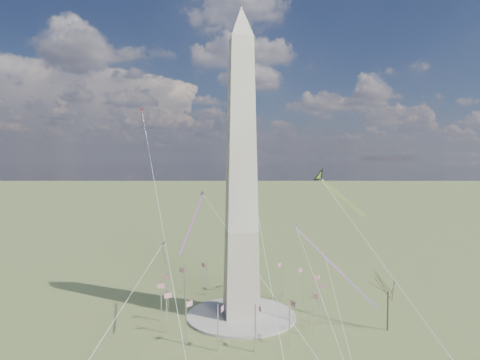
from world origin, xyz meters
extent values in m
plane|color=brown|center=(0.00, 0.00, 0.00)|extent=(2000.00, 2000.00, 0.00)
cylinder|color=#A29D94|center=(0.00, 0.00, 0.40)|extent=(36.00, 36.00, 0.80)
pyramid|color=silver|center=(0.00, 0.00, 95.80)|extent=(9.90, 9.90, 10.00)
cylinder|color=silver|center=(26.00, 0.00, 6.50)|extent=(0.36, 0.36, 13.00)
cube|color=#B21718|center=(26.00, 1.30, 11.80)|extent=(2.40, 0.08, 1.50)
cylinder|color=silver|center=(24.02, 9.95, 6.50)|extent=(0.36, 0.36, 13.00)
cube|color=#B21718|center=(23.52, 11.15, 11.80)|extent=(2.25, 0.99, 1.50)
cylinder|color=silver|center=(18.38, 18.38, 6.50)|extent=(0.36, 0.36, 13.00)
cube|color=#B21718|center=(17.47, 19.30, 11.80)|extent=(1.75, 1.75, 1.50)
cylinder|color=silver|center=(9.95, 24.02, 6.50)|extent=(0.36, 0.36, 13.00)
cube|color=#B21718|center=(8.75, 24.52, 11.80)|extent=(0.99, 2.25, 1.50)
cylinder|color=silver|center=(0.00, 26.00, 6.50)|extent=(0.36, 0.36, 13.00)
cube|color=#B21718|center=(-1.30, 26.00, 11.80)|extent=(0.08, 2.40, 1.50)
cylinder|color=silver|center=(-9.95, 24.02, 6.50)|extent=(0.36, 0.36, 13.00)
cube|color=#B21718|center=(-11.15, 23.52, 11.80)|extent=(0.99, 2.25, 1.50)
cylinder|color=silver|center=(-18.38, 18.38, 6.50)|extent=(0.36, 0.36, 13.00)
cube|color=#B21718|center=(-19.30, 17.47, 11.80)|extent=(1.75, 1.75, 1.50)
cylinder|color=silver|center=(-24.02, 9.95, 6.50)|extent=(0.36, 0.36, 13.00)
cube|color=#B21718|center=(-24.52, 8.75, 11.80)|extent=(2.25, 0.99, 1.50)
cylinder|color=silver|center=(-26.00, 0.00, 6.50)|extent=(0.36, 0.36, 13.00)
cube|color=#B21718|center=(-26.00, -1.30, 11.80)|extent=(2.40, 0.08, 1.50)
cylinder|color=silver|center=(-24.02, -9.95, 6.50)|extent=(0.36, 0.36, 13.00)
cube|color=#B21718|center=(-23.52, -11.15, 11.80)|extent=(2.25, 0.99, 1.50)
cylinder|color=silver|center=(-18.38, -18.38, 6.50)|extent=(0.36, 0.36, 13.00)
cube|color=#B21718|center=(-17.47, -19.30, 11.80)|extent=(1.75, 1.75, 1.50)
cylinder|color=silver|center=(-9.95, -24.02, 6.50)|extent=(0.36, 0.36, 13.00)
cube|color=#B21718|center=(-8.75, -24.52, 11.80)|extent=(0.99, 2.25, 1.50)
cylinder|color=silver|center=(0.00, -26.00, 6.50)|extent=(0.36, 0.36, 13.00)
cube|color=#B21718|center=(1.30, -26.00, 11.80)|extent=(0.08, 2.40, 1.50)
cylinder|color=silver|center=(9.95, -24.02, 6.50)|extent=(0.36, 0.36, 13.00)
cube|color=#B21718|center=(11.15, -23.52, 11.80)|extent=(0.99, 2.25, 1.50)
cylinder|color=silver|center=(18.38, -18.38, 6.50)|extent=(0.36, 0.36, 13.00)
cube|color=#B21718|center=(19.30, -17.47, 11.80)|extent=(1.75, 1.75, 1.50)
cylinder|color=silver|center=(24.02, -9.95, 6.50)|extent=(0.36, 0.36, 13.00)
cube|color=#B21718|center=(24.52, -8.75, 11.80)|extent=(2.25, 0.99, 1.50)
cylinder|color=#413327|center=(42.42, -17.34, 6.03)|extent=(0.47, 0.47, 12.07)
cube|color=#F29F0C|center=(36.77, 4.80, 38.83)|extent=(11.36, 12.75, 11.67)
cube|color=#F29F0C|center=(35.18, 3.39, 38.83)|extent=(11.36, 12.75, 11.67)
cube|color=navy|center=(-25.34, 5.86, 24.03)|extent=(1.72, 2.71, 2.17)
cube|color=#E94924|center=(-25.34, 5.86, 20.46)|extent=(1.54, 2.55, 7.48)
cube|color=#E94924|center=(24.16, -10.59, 22.44)|extent=(12.21, 18.34, 13.45)
cube|color=#E94924|center=(-16.45, -11.49, 33.08)|extent=(7.81, 20.91, 13.74)
cube|color=#E94924|center=(34.36, -8.75, 12.41)|extent=(11.59, 16.42, 12.24)
cube|color=red|center=(-34.53, 37.10, 71.63)|extent=(1.51, 1.45, 1.56)
cube|color=red|center=(-34.53, 37.10, 69.93)|extent=(0.30, 1.35, 3.56)
cube|color=silver|center=(6.84, 48.45, 70.60)|extent=(1.44, 2.05, 1.87)
cube|color=silver|center=(6.84, 48.45, 68.55)|extent=(0.62, 1.62, 4.30)
camera|label=1|loc=(-20.16, -137.14, 52.24)|focal=32.00mm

